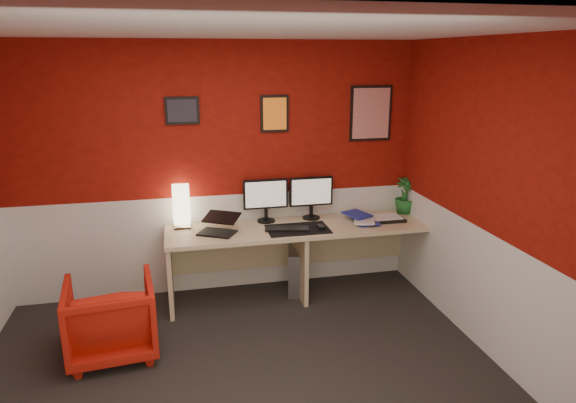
# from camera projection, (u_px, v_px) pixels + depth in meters

# --- Properties ---
(ground) EXTENTS (4.00, 3.50, 0.01)m
(ground) POSITION_uv_depth(u_px,v_px,m) (244.00, 387.00, 3.76)
(ground) COLOR black
(ground) RESTS_ON ground
(ceiling) EXTENTS (4.00, 3.50, 0.01)m
(ceiling) POSITION_uv_depth(u_px,v_px,m) (234.00, 29.00, 3.07)
(ceiling) COLOR white
(ceiling) RESTS_ON ground
(wall_back) EXTENTS (4.00, 0.01, 2.50)m
(wall_back) POSITION_uv_depth(u_px,v_px,m) (217.00, 171.00, 5.06)
(wall_back) COLOR maroon
(wall_back) RESTS_ON ground
(wall_front) EXTENTS (4.00, 0.01, 2.50)m
(wall_front) POSITION_uv_depth(u_px,v_px,m) (305.00, 384.00, 1.78)
(wall_front) COLOR maroon
(wall_front) RESTS_ON ground
(wall_right) EXTENTS (0.01, 3.50, 2.50)m
(wall_right) POSITION_uv_depth(u_px,v_px,m) (505.00, 208.00, 3.84)
(wall_right) COLOR maroon
(wall_right) RESTS_ON ground
(wainscot_back) EXTENTS (4.00, 0.01, 1.00)m
(wainscot_back) POSITION_uv_depth(u_px,v_px,m) (220.00, 242.00, 5.26)
(wainscot_back) COLOR silver
(wainscot_back) RESTS_ON ground
(wainscot_right) EXTENTS (0.01, 3.50, 1.00)m
(wainscot_right) POSITION_uv_depth(u_px,v_px,m) (493.00, 299.00, 4.04)
(wainscot_right) COLOR silver
(wainscot_right) RESTS_ON ground
(desk) EXTENTS (2.60, 0.65, 0.73)m
(desk) POSITION_uv_depth(u_px,v_px,m) (299.00, 261.00, 5.14)
(desk) COLOR tan
(desk) RESTS_ON ground
(shoji_lamp) EXTENTS (0.16, 0.16, 0.40)m
(shoji_lamp) POSITION_uv_depth(u_px,v_px,m) (181.00, 208.00, 4.96)
(shoji_lamp) COLOR #FFE5B2
(shoji_lamp) RESTS_ON desk
(laptop) EXTENTS (0.40, 0.36, 0.22)m
(laptop) POSITION_uv_depth(u_px,v_px,m) (217.00, 223.00, 4.80)
(laptop) COLOR black
(laptop) RESTS_ON desk
(monitor_left) EXTENTS (0.45, 0.06, 0.58)m
(monitor_left) POSITION_uv_depth(u_px,v_px,m) (266.00, 194.00, 5.11)
(monitor_left) COLOR black
(monitor_left) RESTS_ON desk
(monitor_right) EXTENTS (0.45, 0.06, 0.58)m
(monitor_right) POSITION_uv_depth(u_px,v_px,m) (311.00, 191.00, 5.20)
(monitor_right) COLOR black
(monitor_right) RESTS_ON desk
(desk_mat) EXTENTS (0.60, 0.38, 0.01)m
(desk_mat) POSITION_uv_depth(u_px,v_px,m) (298.00, 229.00, 4.95)
(desk_mat) COLOR black
(desk_mat) RESTS_ON desk
(keyboard) EXTENTS (0.44, 0.22, 0.02)m
(keyboard) POSITION_uv_depth(u_px,v_px,m) (287.00, 229.00, 4.93)
(keyboard) COLOR black
(keyboard) RESTS_ON desk_mat
(mouse) EXTENTS (0.07, 0.10, 0.03)m
(mouse) POSITION_uv_depth(u_px,v_px,m) (321.00, 227.00, 4.96)
(mouse) COLOR black
(mouse) RESTS_ON desk_mat
(book_bottom) EXTENTS (0.27, 0.34, 0.03)m
(book_bottom) POSITION_uv_depth(u_px,v_px,m) (354.00, 221.00, 5.14)
(book_bottom) COLOR navy
(book_bottom) RESTS_ON desk
(book_middle) EXTENTS (0.28, 0.32, 0.02)m
(book_middle) POSITION_uv_depth(u_px,v_px,m) (354.00, 220.00, 5.11)
(book_middle) COLOR silver
(book_middle) RESTS_ON book_bottom
(book_top) EXTENTS (0.29, 0.33, 0.03)m
(book_top) POSITION_uv_depth(u_px,v_px,m) (349.00, 216.00, 5.15)
(book_top) COLOR navy
(book_top) RESTS_ON book_middle
(zen_tray) EXTENTS (0.35, 0.25, 0.03)m
(zen_tray) POSITION_uv_depth(u_px,v_px,m) (386.00, 219.00, 5.22)
(zen_tray) COLOR black
(zen_tray) RESTS_ON desk
(potted_plant) EXTENTS (0.25, 0.25, 0.38)m
(potted_plant) POSITION_uv_depth(u_px,v_px,m) (405.00, 196.00, 5.42)
(potted_plant) COLOR #19591E
(potted_plant) RESTS_ON desk
(pc_tower) EXTENTS (0.30, 0.48, 0.45)m
(pc_tower) POSITION_uv_depth(u_px,v_px,m) (298.00, 269.00, 5.28)
(pc_tower) COLOR #99999E
(pc_tower) RESTS_ON ground
(armchair) EXTENTS (0.75, 0.76, 0.63)m
(armchair) POSITION_uv_depth(u_px,v_px,m) (111.00, 318.00, 4.12)
(armchair) COLOR red
(armchair) RESTS_ON ground
(art_left) EXTENTS (0.32, 0.02, 0.26)m
(art_left) POSITION_uv_depth(u_px,v_px,m) (182.00, 111.00, 4.82)
(art_left) COLOR black
(art_left) RESTS_ON wall_back
(art_center) EXTENTS (0.28, 0.02, 0.36)m
(art_center) POSITION_uv_depth(u_px,v_px,m) (275.00, 114.00, 5.02)
(art_center) COLOR orange
(art_center) RESTS_ON wall_back
(art_right) EXTENTS (0.44, 0.02, 0.56)m
(art_right) POSITION_uv_depth(u_px,v_px,m) (371.00, 113.00, 5.23)
(art_right) COLOR red
(art_right) RESTS_ON wall_back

